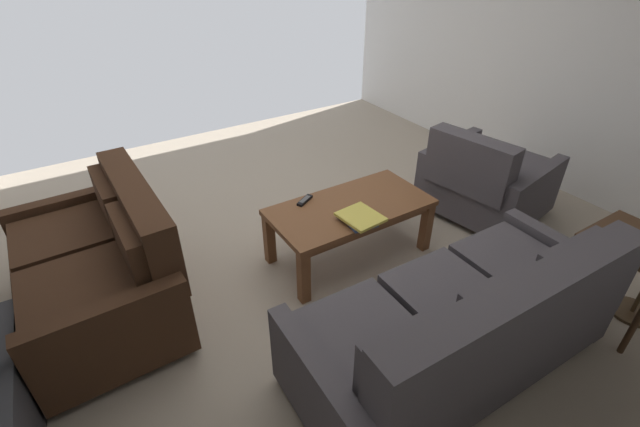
{
  "coord_description": "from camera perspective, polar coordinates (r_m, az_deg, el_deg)",
  "views": [
    {
      "loc": [
        1.46,
        2.45,
        2.13
      ],
      "look_at": [
        0.38,
        0.73,
        0.81
      ],
      "focal_mm": 24.46,
      "sensor_mm": 36.0,
      "label": 1
    }
  ],
  "objects": [
    {
      "name": "sofa_main",
      "position": [
        2.53,
        18.39,
        -13.77
      ],
      "size": [
        1.87,
        0.86,
        0.86
      ],
      "color": "black",
      "rests_on": "ground"
    },
    {
      "name": "loveseat_near",
      "position": [
        3.08,
        -26.53,
        -6.15
      ],
      "size": [
        0.88,
        1.39,
        0.87
      ],
      "color": "black",
      "rests_on": "ground"
    },
    {
      "name": "wall_left",
      "position": [
        4.81,
        27.82,
        19.24
      ],
      "size": [
        0.12,
        5.41,
        2.56
      ],
      "primitive_type": "cube",
      "color": "white",
      "rests_on": "ground"
    },
    {
      "name": "ground_plane",
      "position": [
        3.57,
        -1.09,
        -3.88
      ],
      "size": [
        5.16,
        5.41,
        0.01
      ],
      "primitive_type": "cube",
      "color": "tan"
    },
    {
      "name": "armchair_side",
      "position": [
        4.02,
        20.7,
        4.21
      ],
      "size": [
        1.02,
        1.05,
        0.81
      ],
      "color": "black",
      "rests_on": "ground"
    },
    {
      "name": "end_table",
      "position": [
        3.23,
        35.77,
        -4.4
      ],
      "size": [
        0.5,
        0.5,
        0.61
      ],
      "color": "#472D1C",
      "rests_on": "ground"
    },
    {
      "name": "coffee_table",
      "position": [
        3.22,
        3.96,
        0.08
      ],
      "size": [
        1.19,
        0.6,
        0.46
      ],
      "color": "brown",
      "rests_on": "ground"
    },
    {
      "name": "book_stack",
      "position": [
        2.99,
        5.23,
        -0.62
      ],
      "size": [
        0.27,
        0.3,
        0.05
      ],
      "color": "#385693",
      "rests_on": "coffee_table"
    },
    {
      "name": "tv_remote",
      "position": [
        3.22,
        -2.0,
        1.74
      ],
      "size": [
        0.16,
        0.12,
        0.02
      ],
      "color": "black",
      "rests_on": "coffee_table"
    }
  ]
}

